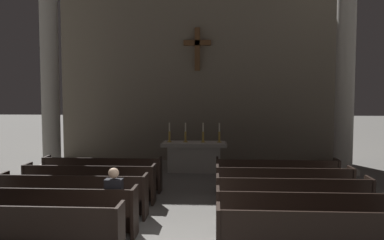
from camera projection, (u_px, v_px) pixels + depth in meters
name	position (u px, v px, depth m)	size (l,w,h in m)	color
pew_left_row_1	(23.00, 232.00, 6.34)	(3.21, 0.50, 0.95)	black
pew_left_row_2	(52.00, 211.00, 7.46)	(3.21, 0.50, 0.95)	black
pew_left_row_3	(73.00, 195.00, 8.58)	(3.21, 0.50, 0.95)	black
pew_left_row_4	(90.00, 183.00, 9.70)	(3.21, 0.50, 0.95)	black
pew_left_row_5	(103.00, 174.00, 10.82)	(3.21, 0.50, 0.95)	black
pew_right_row_1	(321.00, 238.00, 6.06)	(3.21, 0.50, 0.95)	black
pew_right_row_2	(305.00, 216.00, 7.18)	(3.21, 0.50, 0.95)	black
pew_right_row_3	(293.00, 199.00, 8.30)	(3.21, 0.50, 0.95)	black
pew_right_row_4	(284.00, 186.00, 9.41)	(3.21, 0.50, 0.95)	black
pew_right_row_5	(276.00, 176.00, 10.53)	(3.21, 0.50, 0.95)	black
column_left_second	(50.00, 67.00, 13.54)	(0.91, 0.91, 7.28)	#ADA89E
column_right_second	(345.00, 66.00, 12.94)	(0.91, 0.91, 7.28)	#ADA89E
altar	(194.00, 156.00, 13.51)	(2.20, 0.90, 1.01)	#A8A399
candlestick_outer_left	(169.00, 136.00, 13.51)	(0.16, 0.16, 0.66)	#B79338
candlestick_inner_left	(185.00, 136.00, 13.47)	(0.16, 0.16, 0.66)	#B79338
candlestick_inner_right	(203.00, 136.00, 13.44)	(0.16, 0.16, 0.66)	#B79338
candlestick_outer_right	(219.00, 136.00, 13.41)	(0.16, 0.16, 0.66)	#B79338
apse_with_cross	(198.00, 60.00, 15.62)	(10.88, 0.45, 7.94)	#706656
lone_worshipper	(115.00, 200.00, 7.41)	(0.32, 0.43, 1.32)	#26262B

